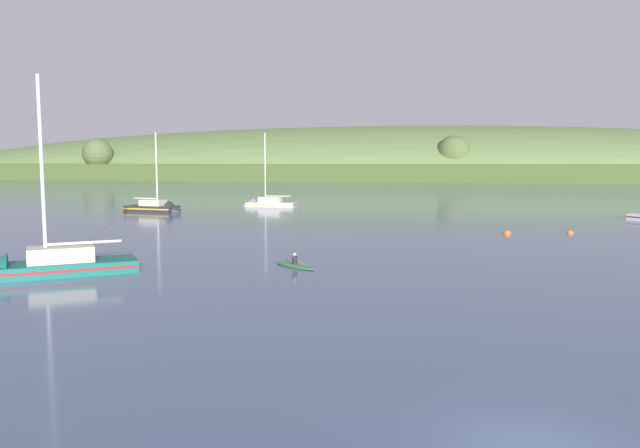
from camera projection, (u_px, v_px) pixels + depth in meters
far_shoreline_hill at (398, 177)px, 247.03m from camera, size 539.28×159.70×41.66m
sailboat_near_mooring at (45, 272)px, 35.10m from camera, size 9.27×6.93×12.85m
sailboat_midwater_white at (265, 205)px, 88.46m from camera, size 8.32×3.49×11.74m
sailboat_far_left at (158, 210)px, 79.18m from camera, size 8.17×4.68×11.53m
canoe_with_paddler at (295, 265)px, 37.85m from camera, size 3.05×2.98×1.02m
mooring_buoy_midchannel at (570, 233)px, 55.52m from camera, size 0.62×0.62×0.70m
mooring_buoy_far_upstream at (507, 234)px, 55.01m from camera, size 0.69×0.69×0.77m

